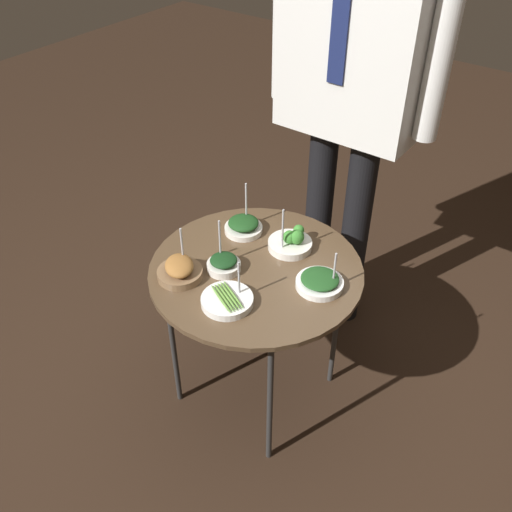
{
  "coord_description": "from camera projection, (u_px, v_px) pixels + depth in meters",
  "views": [
    {
      "loc": [
        0.85,
        -1.15,
        1.82
      ],
      "look_at": [
        0.0,
        0.0,
        0.67
      ],
      "focal_mm": 40.0,
      "sensor_mm": 36.0,
      "label": 1
    }
  ],
  "objects": [
    {
      "name": "bowl_spinach_back_right",
      "position": [
        320.0,
        282.0,
        1.79
      ],
      "size": [
        0.15,
        0.15,
        0.14
      ],
      "color": "white",
      "rests_on": "serving_cart"
    },
    {
      "name": "bowl_roast_front_right",
      "position": [
        180.0,
        270.0,
        1.82
      ],
      "size": [
        0.15,
        0.15,
        0.16
      ],
      "color": "brown",
      "rests_on": "serving_cart"
    },
    {
      "name": "bowl_broccoli_front_center",
      "position": [
        291.0,
        241.0,
        1.94
      ],
      "size": [
        0.15,
        0.15,
        0.18
      ],
      "color": "silver",
      "rests_on": "serving_cart"
    },
    {
      "name": "ground_plane",
      "position": [
        256.0,
        388.0,
        2.26
      ],
      "size": [
        8.0,
        8.0,
        0.0
      ],
      "primitive_type": "plane",
      "color": "black"
    },
    {
      "name": "waiter_figure",
      "position": [
        354.0,
        62.0,
        1.93
      ],
      "size": [
        0.66,
        0.25,
        1.78
      ],
      "color": "black",
      "rests_on": "ground_plane"
    },
    {
      "name": "serving_cart",
      "position": [
        256.0,
        277.0,
        1.89
      ],
      "size": [
        0.71,
        0.71,
        0.62
      ],
      "color": "brown",
      "rests_on": "ground_plane"
    },
    {
      "name": "bowl_spinach_center",
      "position": [
        243.0,
        226.0,
        2.01
      ],
      "size": [
        0.13,
        0.13,
        0.18
      ],
      "color": "silver",
      "rests_on": "serving_cart"
    },
    {
      "name": "bowl_asparagus_front_left",
      "position": [
        227.0,
        300.0,
        1.73
      ],
      "size": [
        0.16,
        0.16,
        0.14
      ],
      "color": "white",
      "rests_on": "serving_cart"
    },
    {
      "name": "bowl_spinach_mid_right",
      "position": [
        224.0,
        264.0,
        1.85
      ],
      "size": [
        0.11,
        0.11,
        0.17
      ],
      "color": "silver",
      "rests_on": "serving_cart"
    }
  ]
}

